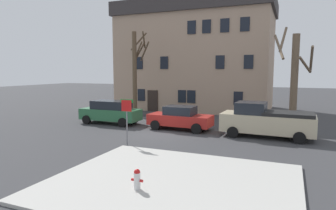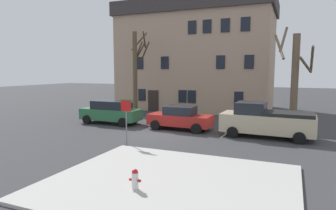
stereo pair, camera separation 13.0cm
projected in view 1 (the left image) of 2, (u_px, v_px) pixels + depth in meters
ground_plane at (157, 134)px, 18.91m from camera, size 120.00×120.00×0.00m
sidewalk_slab at (173, 182)px, 10.61m from camera, size 8.64×7.25×0.12m
building_main at (196, 56)px, 31.61m from camera, size 15.91×8.90×11.00m
tree_bare_near at (136, 70)px, 26.17m from camera, size 2.27×2.00×7.44m
tree_bare_mid at (294, 76)px, 21.75m from camera, size 2.80×2.73×7.37m
car_green_wagon at (111, 112)px, 22.49m from camera, size 4.66×1.95×1.77m
car_red_sedan at (180, 118)px, 20.28m from camera, size 4.41×2.05×1.62m
pickup_truck_beige at (266, 121)px, 17.97m from camera, size 5.51×2.45×2.11m
fire_hydrant at (137, 179)px, 9.77m from camera, size 0.42×0.22×0.69m
street_sign_pole at (127, 113)px, 15.78m from camera, size 0.76×0.07×2.52m
bicycle_leaning at (127, 112)px, 26.10m from camera, size 1.74×0.33×1.03m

